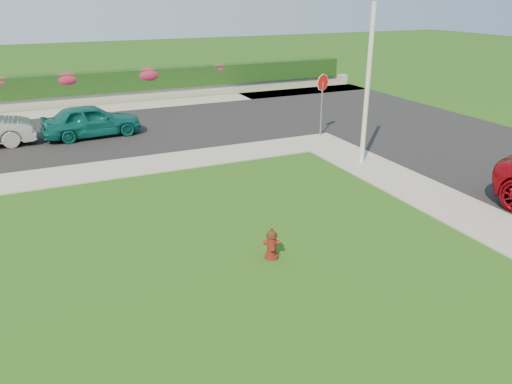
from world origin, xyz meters
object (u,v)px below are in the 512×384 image
fire_hydrant (272,244)px  utility_pole (367,87)px  stop_sign (322,90)px  sedan_teal (91,121)px

fire_hydrant → utility_pole: (5.89, 4.79, 2.34)m
fire_hydrant → utility_pole: utility_pole is taller
stop_sign → sedan_teal: bearing=159.3°
sedan_teal → stop_sign: (8.74, -3.80, 1.22)m
sedan_teal → utility_pole: 11.28m
fire_hydrant → stop_sign: (6.45, 8.51, 1.58)m
stop_sign → utility_pole: bearing=-95.8°
utility_pole → stop_sign: (0.56, 3.72, -0.76)m
stop_sign → fire_hydrant: bearing=-124.4°
fire_hydrant → utility_pole: size_ratio=0.14×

